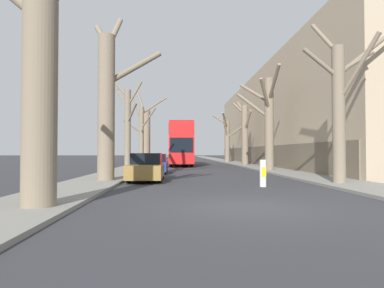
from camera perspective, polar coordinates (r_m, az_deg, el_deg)
ground_plane at (r=9.56m, az=8.90°, el=-10.42°), size 300.00×300.00×0.00m
sidewalk_left at (r=59.41m, az=-6.44°, el=-2.74°), size 2.76×120.00×0.12m
sidewalk_right at (r=59.78m, az=4.92°, el=-2.74°), size 2.76×120.00×0.12m
building_facade_right at (r=43.19m, az=16.59°, el=3.76°), size 10.08×49.03×10.66m
street_tree_left_0 at (r=9.95m, az=-23.98°, el=13.31°), size 4.38×3.62×9.03m
street_tree_left_1 at (r=17.90m, az=-13.83°, el=7.25°), size 3.87×2.81×9.11m
street_tree_left_2 at (r=25.53m, az=-10.77°, el=3.12°), size 3.28×3.21×7.98m
street_tree_left_3 at (r=34.18m, az=-8.24°, el=2.09°), size 4.22×3.53×7.29m
street_tree_left_4 at (r=41.53m, az=-7.65°, el=1.54°), size 1.84×1.96×8.86m
street_tree_right_0 at (r=17.07m, az=23.54°, el=6.20°), size 4.68×3.07×7.82m
street_tree_right_1 at (r=27.50m, az=12.53°, el=4.04°), size 2.69×4.51×7.83m
street_tree_right_2 at (r=37.83m, az=8.76°, el=1.85°), size 1.48×3.58×7.26m
street_tree_right_3 at (r=49.12m, az=5.86°, el=1.01°), size 4.45×4.70×6.99m
double_decker_bus at (r=37.95m, az=-1.86°, el=0.29°), size 2.50×10.72×4.59m
parked_car_0 at (r=18.27m, az=-7.57°, el=-3.92°), size 1.72×4.49×1.45m
parked_car_1 at (r=24.55m, az=-6.28°, el=-3.34°), size 1.80×4.19×1.38m
traffic_bollard at (r=15.26m, az=11.75°, el=-4.79°), size 0.28×0.29×1.17m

